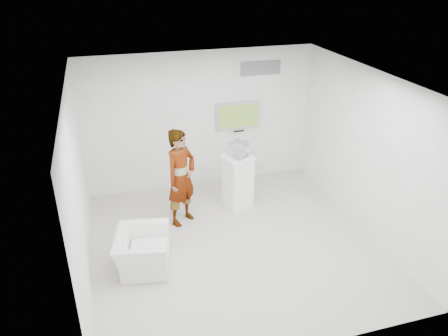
{
  "coord_description": "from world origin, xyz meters",
  "views": [
    {
      "loc": [
        -1.99,
        -6.21,
        4.72
      ],
      "look_at": [
        -0.01,
        0.6,
        1.25
      ],
      "focal_mm": 35.0,
      "sensor_mm": 36.0,
      "label": 1
    }
  ],
  "objects_px": {
    "pedestal": "(238,181)",
    "floor_uplight": "(240,175)",
    "person": "(181,178)",
    "armchair": "(142,251)",
    "tv": "(238,116)"
  },
  "relations": [
    {
      "from": "person",
      "to": "armchair",
      "type": "relative_size",
      "value": 1.95
    },
    {
      "from": "floor_uplight",
      "to": "pedestal",
      "type": "bearing_deg",
      "value": -111.18
    },
    {
      "from": "floor_uplight",
      "to": "tv",
      "type": "bearing_deg",
      "value": 114.19
    },
    {
      "from": "pedestal",
      "to": "floor_uplight",
      "type": "xyz_separation_m",
      "value": [
        0.41,
        1.06,
        -0.43
      ]
    },
    {
      "from": "tv",
      "to": "person",
      "type": "distance_m",
      "value": 2.22
    },
    {
      "from": "floor_uplight",
      "to": "armchair",
      "type": "bearing_deg",
      "value": -135.05
    },
    {
      "from": "armchair",
      "to": "tv",
      "type": "bearing_deg",
      "value": -31.31
    },
    {
      "from": "tv",
      "to": "person",
      "type": "bearing_deg",
      "value": -137.65
    },
    {
      "from": "armchair",
      "to": "pedestal",
      "type": "distance_m",
      "value": 2.6
    },
    {
      "from": "pedestal",
      "to": "floor_uplight",
      "type": "distance_m",
      "value": 1.22
    },
    {
      "from": "person",
      "to": "pedestal",
      "type": "distance_m",
      "value": 1.31
    },
    {
      "from": "tv",
      "to": "person",
      "type": "xyz_separation_m",
      "value": [
        -1.58,
        -1.44,
        -0.59
      ]
    },
    {
      "from": "pedestal",
      "to": "floor_uplight",
      "type": "height_order",
      "value": "pedestal"
    },
    {
      "from": "person",
      "to": "pedestal",
      "type": "relative_size",
      "value": 1.73
    },
    {
      "from": "person",
      "to": "pedestal",
      "type": "bearing_deg",
      "value": -23.79
    }
  ]
}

